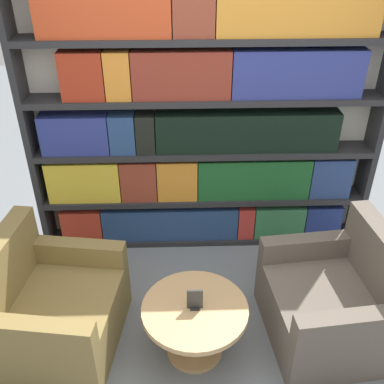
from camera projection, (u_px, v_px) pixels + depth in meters
ground_plane at (213, 360)px, 3.12m from camera, size 14.00×14.00×0.00m
bookshelf at (203, 127)px, 3.70m from camera, size 2.89×0.30×2.31m
armchair_left at (53, 310)px, 3.12m from camera, size 0.92×0.98×0.85m
armchair_right at (333, 303)px, 3.18m from camera, size 0.89×0.95×0.85m
coffee_table at (195, 320)px, 3.02m from camera, size 0.71×0.71×0.43m
table_sign at (195, 300)px, 2.92m from camera, size 0.11×0.06×0.15m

